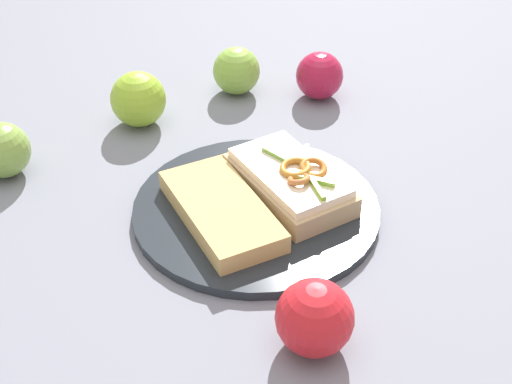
# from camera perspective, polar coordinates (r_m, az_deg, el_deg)

# --- Properties ---
(ground_plane) EXTENTS (2.00, 2.00, 0.00)m
(ground_plane) POSITION_cam_1_polar(r_m,az_deg,el_deg) (0.86, 0.00, -1.71)
(ground_plane) COLOR slate
(ground_plane) RESTS_ON ground
(plate) EXTENTS (0.29, 0.29, 0.01)m
(plate) POSITION_cam_1_polar(r_m,az_deg,el_deg) (0.86, 0.00, -1.40)
(plate) COLOR #232930
(plate) RESTS_ON ground_plane
(sandwich) EXTENTS (0.19, 0.17, 0.05)m
(sandwich) POSITION_cam_1_polar(r_m,az_deg,el_deg) (0.86, 2.71, 0.89)
(sandwich) COLOR tan
(sandwich) RESTS_ON plate
(bread_slice_side) EXTENTS (0.20, 0.16, 0.02)m
(bread_slice_side) POSITION_cam_1_polar(r_m,az_deg,el_deg) (0.83, -2.77, -1.46)
(bread_slice_side) COLOR tan
(bread_slice_side) RESTS_ON plate
(apple_0) EXTENTS (0.09, 0.09, 0.07)m
(apple_0) POSITION_cam_1_polar(r_m,az_deg,el_deg) (0.96, -19.47, 3.15)
(apple_0) COLOR #7C9F42
(apple_0) RESTS_ON ground_plane
(apple_1) EXTENTS (0.11, 0.11, 0.08)m
(apple_1) POSITION_cam_1_polar(r_m,az_deg,el_deg) (1.03, -9.31, 7.27)
(apple_1) COLOR #8DB62E
(apple_1) RESTS_ON ground_plane
(apple_2) EXTENTS (0.10, 0.10, 0.08)m
(apple_2) POSITION_cam_1_polar(r_m,az_deg,el_deg) (0.69, 4.66, -9.90)
(apple_2) COLOR red
(apple_2) RESTS_ON ground_plane
(apple_3) EXTENTS (0.10, 0.10, 0.07)m
(apple_3) POSITION_cam_1_polar(r_m,az_deg,el_deg) (1.10, -1.56, 9.58)
(apple_3) COLOR #81AD3E
(apple_3) RESTS_ON ground_plane
(apple_4) EXTENTS (0.08, 0.08, 0.07)m
(apple_4) POSITION_cam_1_polar(r_m,az_deg,el_deg) (1.09, 5.05, 9.17)
(apple_4) COLOR #A81838
(apple_4) RESTS_ON ground_plane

